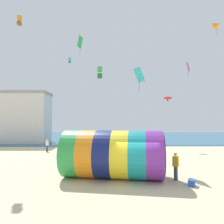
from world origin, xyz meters
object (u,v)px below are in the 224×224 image
(kite_cyan_box, at_px, (70,60))
(cooler_box, at_px, (192,183))
(kite_orange_delta, at_px, (217,25))
(giant_inflatable_tube, at_px, (113,154))
(kite_handler, at_px, (176,166))
(kite_green_box, at_px, (100,73))
(bystander_near_water, at_px, (68,145))
(kite_red_parafoil, at_px, (168,98))
(kite_magenta_diamond, at_px, (188,67))
(kite_green_diamond, at_px, (80,42))
(kite_cyan_diamond, at_px, (139,75))
(bystander_mid_beach, at_px, (47,145))
(kite_orange_box, at_px, (19,20))

(kite_cyan_box, bearing_deg, cooler_box, -56.80)
(kite_cyan_box, bearing_deg, kite_orange_delta, -29.24)
(giant_inflatable_tube, relative_size, kite_handler, 3.95)
(kite_green_box, distance_m, bystander_near_water, 9.53)
(kite_handler, bearing_deg, giant_inflatable_tube, 172.08)
(kite_green_box, bearing_deg, kite_red_parafoil, 36.43)
(kite_handler, relative_size, kite_magenta_diamond, 0.97)
(giant_inflatable_tube, distance_m, kite_cyan_box, 18.35)
(kite_magenta_diamond, height_order, kite_orange_delta, kite_orange_delta)
(kite_green_diamond, xyz_separation_m, kite_red_parafoil, (12.66, -1.05, -8.45))
(kite_handler, relative_size, kite_orange_delta, 1.23)
(giant_inflatable_tube, bearing_deg, kite_green_diamond, 105.99)
(giant_inflatable_tube, relative_size, kite_green_diamond, 2.45)
(kite_magenta_diamond, bearing_deg, kite_red_parafoil, 110.33)
(kite_magenta_diamond, height_order, bystander_near_water, kite_magenta_diamond)
(kite_cyan_diamond, relative_size, bystander_mid_beach, 1.47)
(kite_handler, relative_size, kite_cyan_diamond, 0.77)
(kite_orange_box, distance_m, kite_green_diamond, 11.28)
(kite_orange_delta, distance_m, kite_green_diamond, 18.25)
(giant_inflatable_tube, relative_size, kite_cyan_diamond, 3.05)
(cooler_box, bearing_deg, kite_cyan_box, 123.20)
(kite_magenta_diamond, relative_size, kite_green_diamond, 0.64)
(kite_cyan_diamond, relative_size, kite_green_box, 1.78)
(kite_magenta_diamond, xyz_separation_m, kite_green_box, (-10.83, -3.06, -1.48))
(kite_orange_box, distance_m, kite_cyan_diamond, 12.69)
(kite_orange_box, height_order, kite_red_parafoil, kite_orange_box)
(bystander_mid_beach, bearing_deg, kite_handler, -45.69)
(kite_orange_box, height_order, kite_green_diamond, kite_green_diamond)
(giant_inflatable_tube, height_order, kite_green_box, kite_green_box)
(kite_orange_box, distance_m, bystander_near_water, 14.17)
(kite_cyan_box, relative_size, kite_green_diamond, 0.26)
(kite_green_diamond, xyz_separation_m, cooler_box, (9.05, -17.44, -15.34))
(kite_cyan_box, xyz_separation_m, kite_green_diamond, (1.14, 1.86, 3.33))
(kite_orange_delta, bearing_deg, bystander_near_water, 158.96)
(giant_inflatable_tube, height_order, kite_orange_delta, kite_orange_delta)
(bystander_mid_beach, bearing_deg, kite_magenta_diamond, -2.82)
(kite_magenta_diamond, bearing_deg, cooler_box, -111.96)
(kite_orange_box, bearing_deg, giant_inflatable_tube, -31.88)
(kite_orange_box, bearing_deg, kite_green_box, 16.05)
(giant_inflatable_tube, bearing_deg, cooler_box, -20.70)
(kite_handler, distance_m, kite_green_box, 12.72)
(cooler_box, bearing_deg, kite_handler, 114.57)
(giant_inflatable_tube, distance_m, kite_cyan_diamond, 8.51)
(bystander_near_water, bearing_deg, kite_green_diamond, 82.08)
(giant_inflatable_tube, distance_m, cooler_box, 5.06)
(cooler_box, bearing_deg, kite_orange_box, 151.66)
(kite_green_diamond, xyz_separation_m, kite_cyan_diamond, (7.06, -10.82, -7.47))
(kite_cyan_box, height_order, kite_green_box, kite_cyan_box)
(kite_orange_box, bearing_deg, bystander_mid_beach, 80.86)
(kite_handler, bearing_deg, kite_orange_box, 154.74)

